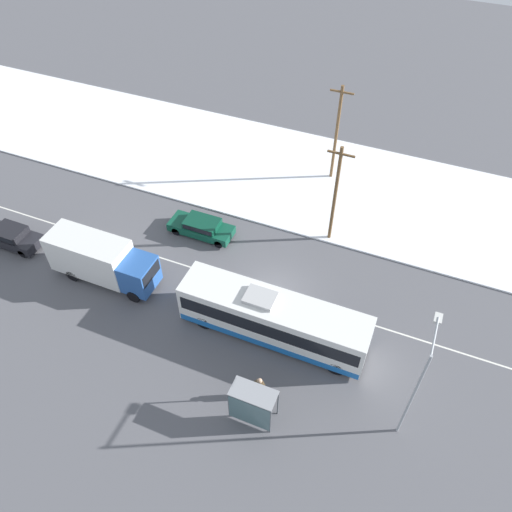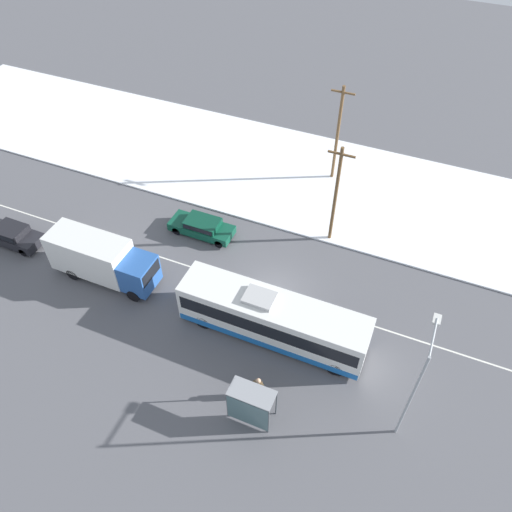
% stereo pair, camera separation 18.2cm
% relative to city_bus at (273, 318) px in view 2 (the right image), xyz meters
% --- Properties ---
extents(ground_plane, '(120.00, 120.00, 0.00)m').
position_rel_city_bus_xyz_m(ground_plane, '(-1.17, 3.02, -1.59)').
color(ground_plane, '#56565B').
extents(snow_lot, '(80.00, 13.05, 0.12)m').
position_rel_city_bus_xyz_m(snow_lot, '(-1.17, 15.50, -1.53)').
color(snow_lot, white).
rests_on(snow_lot, ground_plane).
extents(lane_marking_center, '(60.00, 0.12, 0.00)m').
position_rel_city_bus_xyz_m(lane_marking_center, '(-1.17, 3.02, -1.59)').
color(lane_marking_center, silver).
rests_on(lane_marking_center, ground_plane).
extents(city_bus, '(11.44, 2.57, 3.25)m').
position_rel_city_bus_xyz_m(city_bus, '(0.00, 0.00, 0.00)').
color(city_bus, white).
rests_on(city_bus, ground_plane).
extents(box_truck, '(7.37, 2.30, 3.24)m').
position_rel_city_bus_xyz_m(box_truck, '(-12.14, 0.01, 0.19)').
color(box_truck, silver).
rests_on(box_truck, ground_plane).
extents(sedan_car, '(4.77, 1.80, 1.31)m').
position_rel_city_bus_xyz_m(sedan_car, '(-8.04, 6.35, -0.86)').
color(sedan_car, '#0F4733').
rests_on(sedan_car, ground_plane).
extents(parked_car_near_truck, '(4.10, 1.80, 1.45)m').
position_rel_city_bus_xyz_m(parked_car_near_truck, '(-20.04, 0.21, -0.79)').
color(parked_car_near_truck, black).
rests_on(parked_car_near_truck, ground_plane).
extents(pedestrian_at_stop, '(0.64, 0.29, 1.78)m').
position_rel_city_bus_xyz_m(pedestrian_at_stop, '(0.83, -4.18, -0.50)').
color(pedestrian_at_stop, '#23232D').
rests_on(pedestrian_at_stop, ground_plane).
extents(bus_shelter, '(2.41, 1.20, 2.40)m').
position_rel_city_bus_xyz_m(bus_shelter, '(0.95, -5.60, 0.08)').
color(bus_shelter, gray).
rests_on(bus_shelter, ground_plane).
extents(streetlamp, '(0.36, 2.69, 7.20)m').
position_rel_city_bus_xyz_m(streetlamp, '(8.33, -2.70, 2.99)').
color(streetlamp, '#9EA3A8').
rests_on(streetlamp, ground_plane).
extents(utility_pole_roadside, '(1.80, 0.24, 7.86)m').
position_rel_city_bus_xyz_m(utility_pole_roadside, '(0.75, 9.49, 2.53)').
color(utility_pole_roadside, brown).
rests_on(utility_pole_roadside, ground_plane).
extents(utility_pole_snowlot, '(1.80, 0.24, 8.16)m').
position_rel_city_bus_xyz_m(utility_pole_snowlot, '(-1.22, 16.59, 2.68)').
color(utility_pole_snowlot, brown).
rests_on(utility_pole_snowlot, ground_plane).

